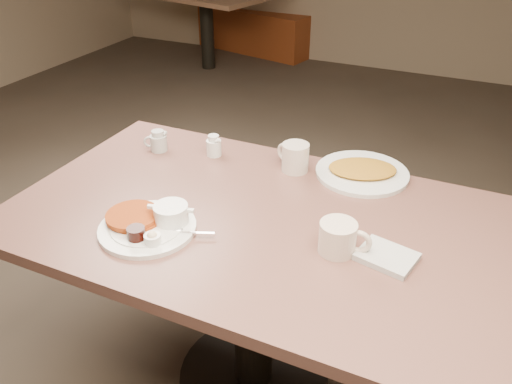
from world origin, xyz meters
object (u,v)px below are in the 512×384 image
at_px(creamer_right, 214,146).
at_px(hash_plate, 362,171).
at_px(diner_table, 253,258).
at_px(creamer_left, 158,141).
at_px(main_plate, 150,222).
at_px(coffee_mug_near, 339,237).
at_px(coffee_mug_far, 295,157).
at_px(booth_back_left, 256,13).

distance_m(creamer_right, hash_plate, 0.55).
relative_size(diner_table, creamer_left, 16.91).
xyz_separation_m(main_plate, coffee_mug_near, (0.53, 0.13, 0.02)).
bearing_deg(coffee_mug_far, booth_back_left, 116.57).
distance_m(coffee_mug_near, hash_plate, 0.45).
xyz_separation_m(creamer_left, creamer_right, (0.21, 0.05, 0.00)).
bearing_deg(hash_plate, coffee_mug_near, -83.61).
xyz_separation_m(coffee_mug_near, creamer_right, (-0.59, 0.37, -0.01)).
bearing_deg(hash_plate, diner_table, -121.71).
bearing_deg(diner_table, coffee_mug_near, -12.96).
bearing_deg(main_plate, coffee_mug_near, 13.48).
bearing_deg(main_plate, creamer_right, 96.93).
distance_m(diner_table, creamer_right, 0.47).
distance_m(diner_table, creamer_left, 0.61).
distance_m(coffee_mug_far, hash_plate, 0.24).
distance_m(main_plate, coffee_mug_far, 0.57).
height_order(main_plate, coffee_mug_near, coffee_mug_near).
bearing_deg(creamer_left, coffee_mug_far, 7.62).
bearing_deg(creamer_left, booth_back_left, 109.51).
xyz_separation_m(coffee_mug_far, creamer_left, (-0.52, -0.07, -0.01)).
height_order(main_plate, creamer_right, creamer_right).
bearing_deg(coffee_mug_far, creamer_right, -176.78).
height_order(coffee_mug_near, booth_back_left, booth_back_left).
height_order(coffee_mug_far, booth_back_left, booth_back_left).
bearing_deg(booth_back_left, main_plate, -69.16).
height_order(main_plate, booth_back_left, booth_back_left).
bearing_deg(booth_back_left, creamer_left, -70.49).
xyz_separation_m(hash_plate, booth_back_left, (-2.10, 3.68, -0.35)).
bearing_deg(creamer_right, main_plate, -83.07).
height_order(diner_table, coffee_mug_far, coffee_mug_far).
relative_size(coffee_mug_near, hash_plate, 0.36).
bearing_deg(coffee_mug_far, hash_plate, 15.77).
xyz_separation_m(main_plate, booth_back_left, (-1.62, 4.26, -0.36)).
xyz_separation_m(coffee_mug_far, creamer_right, (-0.31, -0.02, -0.01)).
bearing_deg(booth_back_left, hash_plate, -60.29).
height_order(creamer_right, booth_back_left, booth_back_left).
distance_m(coffee_mug_far, booth_back_left, 4.21).
relative_size(main_plate, booth_back_left, 0.21).
height_order(coffee_mug_near, creamer_left, coffee_mug_near).
bearing_deg(diner_table, coffee_mug_far, 88.21).
bearing_deg(creamer_right, coffee_mug_near, -32.00).
bearing_deg(booth_back_left, diner_table, -65.38).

